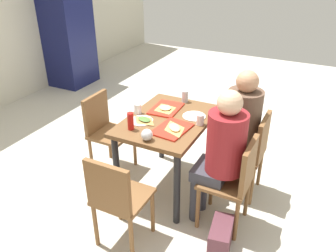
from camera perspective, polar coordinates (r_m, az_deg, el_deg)
ground_plane at (r=3.64m, az=0.00°, el=-9.86°), size 10.00×10.00×0.02m
main_table at (r=3.27m, az=0.00°, el=-0.67°), size 1.02×0.73×0.77m
chair_near_left at (r=2.93m, az=11.12°, el=-8.49°), size 0.40×0.40×0.86m
chair_near_right at (r=3.35m, az=13.59°, el=-3.76°), size 0.40×0.40×0.86m
chair_far_side at (r=3.70m, az=-10.47°, el=-0.22°), size 0.40×0.40×0.86m
chair_left_end at (r=2.72m, az=-8.54°, el=-11.55°), size 0.40×0.40×0.86m
person_in_red at (r=2.83m, az=8.85°, el=-3.78°), size 0.32×0.42×1.27m
person_in_brown_jacket at (r=3.26m, az=11.69°, el=0.48°), size 0.32×0.42×1.27m
tray_red_near at (r=3.02m, az=0.68°, el=-0.50°), size 0.38×0.29×0.02m
tray_red_far at (r=3.40m, az=-0.33°, el=2.92°), size 0.37×0.28×0.02m
paper_plate_center at (r=3.18m, az=-4.48°, el=0.89°), size 0.22×0.22×0.01m
paper_plate_near_edge at (r=3.27m, az=4.36°, el=1.65°), size 0.22×0.22×0.01m
pizza_slice_a at (r=3.00m, az=1.09°, el=-0.32°), size 0.26×0.25×0.02m
pizza_slice_b at (r=3.37m, az=-0.47°, el=2.99°), size 0.25×0.25×0.02m
pizza_slice_c at (r=3.17m, az=-3.99°, el=1.04°), size 0.19×0.23×0.02m
plastic_cup_a at (r=3.31m, az=-5.04°, el=2.88°), size 0.07×0.07×0.10m
plastic_cup_b at (r=3.10m, az=5.37°, el=1.07°), size 0.07×0.07×0.10m
soda_can at (r=3.55m, az=2.84°, el=4.96°), size 0.07×0.07×0.12m
condiment_bottle at (r=3.01m, az=-6.24°, el=0.80°), size 0.06×0.06×0.16m
foil_bundle at (r=2.85m, az=-3.53°, el=-1.47°), size 0.10×0.10×0.10m
handbag at (r=2.91m, az=8.71°, el=-18.09°), size 0.34×0.21×0.28m
drink_fridge at (r=6.24m, az=-16.32°, el=15.16°), size 0.70×0.60×1.90m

